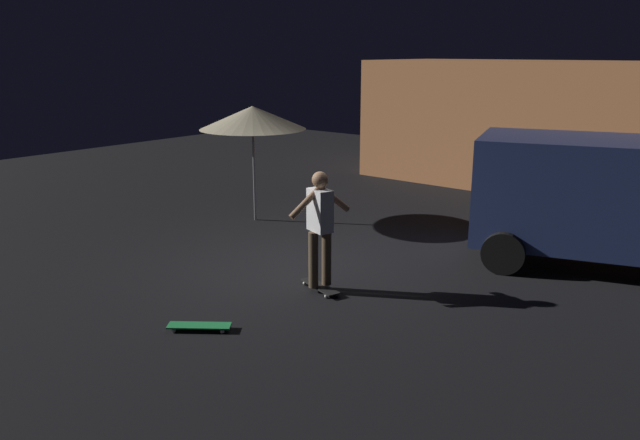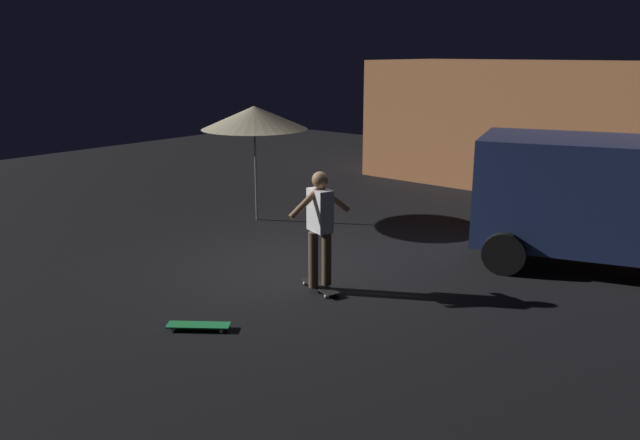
# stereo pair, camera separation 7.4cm
# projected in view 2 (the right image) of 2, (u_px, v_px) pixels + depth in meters

# --- Properties ---
(ground_plane) EXTENTS (28.00, 28.00, 0.00)m
(ground_plane) POSITION_uv_depth(u_px,v_px,m) (294.00, 268.00, 10.07)
(ground_plane) COLOR black
(low_building) EXTENTS (10.56, 3.48, 3.10)m
(low_building) POSITION_uv_depth(u_px,v_px,m) (583.00, 127.00, 15.28)
(low_building) COLOR #C67A47
(low_building) RESTS_ON ground_plane
(parked_van) EXTENTS (4.96, 3.35, 2.03)m
(parked_van) POSITION_uv_depth(u_px,v_px,m) (633.00, 197.00, 9.75)
(parked_van) COLOR navy
(parked_van) RESTS_ON ground_plane
(patio_umbrella) EXTENTS (2.10, 2.10, 2.30)m
(patio_umbrella) POSITION_uv_depth(u_px,v_px,m) (254.00, 118.00, 12.40)
(patio_umbrella) COLOR slate
(patio_umbrella) RESTS_ON ground_plane
(skateboard_ridden) EXTENTS (0.80, 0.45, 0.07)m
(skateboard_ridden) POSITION_uv_depth(u_px,v_px,m) (320.00, 287.00, 9.11)
(skateboard_ridden) COLOR black
(skateboard_ridden) RESTS_ON ground_plane
(skateboard_spare) EXTENTS (0.74, 0.63, 0.07)m
(skateboard_spare) POSITION_uv_depth(u_px,v_px,m) (198.00, 326.00, 7.82)
(skateboard_spare) COLOR green
(skateboard_spare) RESTS_ON ground_plane
(skater) EXTENTS (0.43, 0.96, 1.67)m
(skater) POSITION_uv_depth(u_px,v_px,m) (320.00, 221.00, 8.86)
(skater) COLOR brown
(skater) RESTS_ON skateboard_ridden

